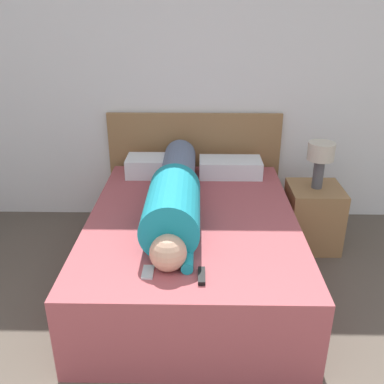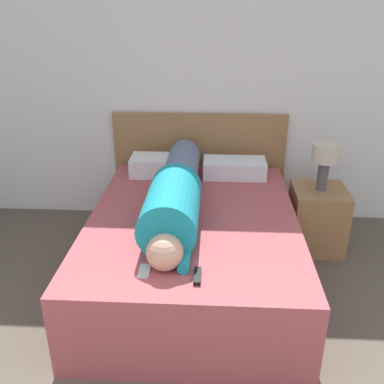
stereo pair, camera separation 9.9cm
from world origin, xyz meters
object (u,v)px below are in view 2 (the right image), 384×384
Objects in this scene: nightstand at (317,219)px; pillow_second at (234,168)px; bed at (193,248)px; tv_remote at (197,276)px; table_lamp at (325,158)px; pillow_near_headboard at (164,166)px; cell_phone at (144,271)px; person_lying at (176,194)px.

pillow_second reaches higher than nightstand.
tv_remote is at bearing -85.17° from bed.
nightstand is 1.40× the size of table_lamp.
cell_phone is (0.06, -1.50, -0.08)m from pillow_near_headboard.
nightstand is 1.40m from pillow_near_headboard.
tv_remote is at bearing -76.55° from pillow_near_headboard.
person_lying reaches higher than pillow_second.
bed is 13.21× the size of tv_remote.
person_lying reaches higher than cell_phone.
person_lying reaches higher than bed.
pillow_near_headboard is (-0.18, 0.77, -0.08)m from person_lying.
person_lying is 3.03× the size of pillow_near_headboard.
pillow_near_headboard is 4.38× the size of cell_phone.
cell_phone is at bearing -135.11° from table_lamp.
tv_remote reaches higher than bed.
pillow_second is (-0.70, 0.24, -0.19)m from table_lamp.
cell_phone is (-0.56, -1.50, -0.07)m from pillow_second.
nightstand is 1.81m from cell_phone.
table_lamp is at bearing -10.15° from pillow_near_headboard.
table_lamp reaches higher than pillow_second.
bed is 0.91m from pillow_near_headboard.
cell_phone is (-0.24, -0.72, 0.28)m from bed.
table_lamp reaches higher than tv_remote.
table_lamp is (1.02, 0.54, 0.54)m from bed.
person_lying is (-1.15, -0.53, 0.44)m from nightstand.
pillow_near_headboard is 0.62m from pillow_second.
bed is 1.28m from table_lamp.
person_lying reaches higher than pillow_near_headboard.
pillow_second is (0.62, 0.00, -0.01)m from pillow_near_headboard.
pillow_second reaches higher than tv_remote.
person_lying is 0.81m from tv_remote.
table_lamp is 1.63m from tv_remote.
nightstand is at bearing 24.65° from person_lying.
cell_phone is at bearing -98.88° from person_lying.
nightstand is 0.96× the size of pillow_near_headboard.
table_lamp is 0.72× the size of pillow_second.
nightstand is at bearing 27.83° from bed.
pillow_near_headboard is at bearing 111.28° from bed.
pillow_near_headboard is at bearing 169.85° from nightstand.
pillow_near_headboard is 1.50m from cell_phone.
bed is at bearing -6.07° from person_lying.
nightstand is 4.19× the size of cell_phone.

